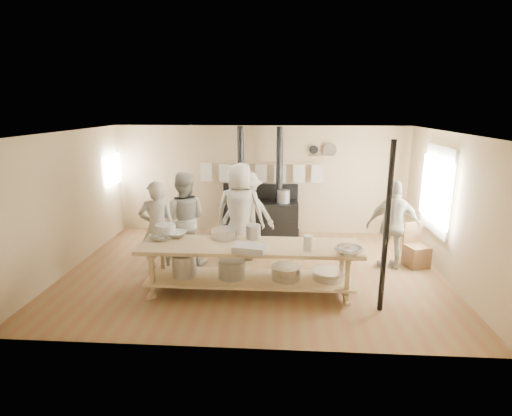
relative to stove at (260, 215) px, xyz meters
The scene contains 24 objects.
ground 2.18m from the stove, 89.82° to the right, with size 7.00×7.00×0.00m, color brown.
room_shell 2.39m from the stove, 89.82° to the right, with size 7.00×7.00×7.00m.
window_right 3.92m from the stove, 23.58° to the right, with size 0.09×1.50×1.65m.
left_opening 3.61m from the stove, behind, with size 0.00×0.90×0.90m.
stove is the anchor object (origin of this frame).
towel_rail 1.07m from the stove, 88.68° to the left, with size 3.00×0.04×0.47m.
back_wall_shelf 2.11m from the stove, 12.13° to the left, with size 0.63×0.14×0.32m.
prep_table 3.02m from the stove, 90.04° to the right, with size 3.60×0.90×0.85m.
support_post 4.11m from the stove, 59.33° to the right, with size 0.08×0.08×2.60m, color black.
cook_far_left 2.91m from the stove, 127.30° to the right, with size 0.64×0.42×1.75m, color #B4B19F.
cook_left 2.31m from the stove, 127.00° to the right, with size 0.89×0.70×1.84m, color #B4B19F.
cook_center 1.57m from the stove, 101.93° to the right, with size 0.96×0.63×1.97m, color #B4B19F.
cook_right 3.20m from the stove, 34.10° to the right, with size 1.01×0.42×1.72m, color #B4B19F.
cook_by_window 1.25m from the stove, 99.46° to the right, with size 1.13×0.65×1.76m, color #B4B19F.
chair 3.57m from the stove, 27.79° to the right, with size 0.50×0.50×0.85m.
bowl_white_a 3.01m from the stove, 115.69° to the right, with size 0.36×0.36×0.09m, color silver.
bowl_steel_a 3.31m from the stove, 117.96° to the right, with size 0.27×0.27×0.08m, color silver.
bowl_white_b 3.71m from the stove, 65.06° to the right, with size 0.41×0.41×0.10m, color silver.
bowl_steel_b 3.71m from the stove, 65.06° to the right, with size 0.38×0.38×0.12m, color silver.
roasting_pan 3.37m from the stove, 89.38° to the right, with size 0.49×0.33×0.11m, color #B2B2B7.
mixing_bowl_large 2.75m from the stove, 99.24° to the right, with size 0.47×0.47×0.15m, color silver.
bucket_galv 2.72m from the stove, 89.07° to the right, with size 0.25×0.25×0.23m, color gray.
deep_bowl_enamel 3.10m from the stove, 118.82° to the right, with size 0.34×0.34×0.21m, color silver.
pitcher 3.37m from the stove, 73.58° to the right, with size 0.15×0.15×0.24m, color silver.
Camera 1 is at (0.51, -7.03, 3.05)m, focal length 28.00 mm.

